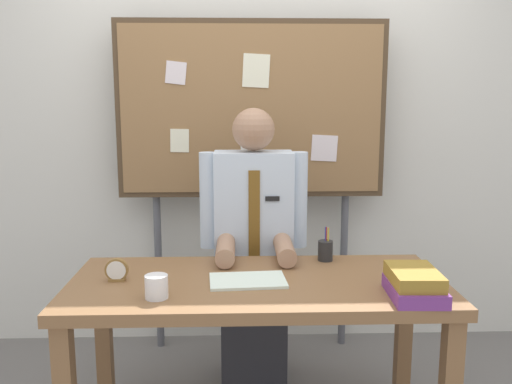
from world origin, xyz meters
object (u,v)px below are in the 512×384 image
(person, at_px, (254,259))
(book_stack, at_px, (414,284))
(pen_holder, at_px, (325,250))
(open_notebook, at_px, (248,281))
(desk, at_px, (257,303))
(bulletin_board, at_px, (251,114))
(coffee_mug, at_px, (156,287))
(desk_clock, at_px, (117,271))

(person, xyz_separation_m, book_stack, (0.60, -0.75, 0.12))
(book_stack, distance_m, pen_holder, 0.55)
(open_notebook, bearing_deg, book_stack, -16.92)
(desk, distance_m, pen_holder, 0.45)
(bulletin_board, xyz_separation_m, coffee_mug, (-0.39, -1.14, -0.62))
(open_notebook, bearing_deg, desk_clock, 176.92)
(desk, relative_size, person, 1.08)
(bulletin_board, height_order, open_notebook, bulletin_board)
(desk, bearing_deg, person, 90.00)
(book_stack, bearing_deg, desk, 160.29)
(person, relative_size, desk_clock, 15.01)
(desk_clock, distance_m, coffee_mug, 0.28)
(person, distance_m, bulletin_board, 0.84)
(desk_clock, bearing_deg, coffee_mug, -45.99)
(desk_clock, bearing_deg, open_notebook, -3.08)
(bulletin_board, height_order, book_stack, bulletin_board)
(person, height_order, open_notebook, person)
(open_notebook, relative_size, coffee_mug, 3.48)
(book_stack, distance_m, desk_clock, 1.21)
(desk, height_order, book_stack, book_stack)
(desk, height_order, open_notebook, open_notebook)
(bulletin_board, bearing_deg, pen_holder, -63.68)
(book_stack, height_order, coffee_mug, book_stack)
(person, distance_m, pen_holder, 0.44)
(bulletin_board, relative_size, desk_clock, 19.96)
(desk, distance_m, open_notebook, 0.11)
(bulletin_board, distance_m, pen_holder, 0.97)
(desk, height_order, bulletin_board, bulletin_board)
(bulletin_board, relative_size, pen_holder, 12.18)
(desk, bearing_deg, desk_clock, 179.07)
(book_stack, bearing_deg, desk_clock, 169.33)
(open_notebook, bearing_deg, bulletin_board, 87.58)
(desk, distance_m, bulletin_board, 1.21)
(person, height_order, bulletin_board, bulletin_board)
(bulletin_board, bearing_deg, open_notebook, -92.42)
(coffee_mug, relative_size, pen_holder, 0.57)
(book_stack, xyz_separation_m, open_notebook, (-0.64, 0.19, -0.05))
(bulletin_board, bearing_deg, desk, -90.00)
(person, distance_m, book_stack, 0.97)
(book_stack, relative_size, desk_clock, 2.93)
(open_notebook, xyz_separation_m, coffee_mug, (-0.35, -0.17, 0.04))
(book_stack, xyz_separation_m, coffee_mug, (-0.99, 0.02, -0.01))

